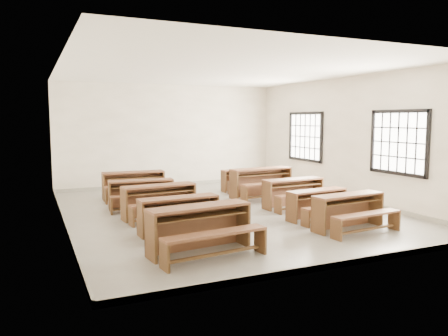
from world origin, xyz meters
name	(u,v)px	position (x,y,z in m)	size (l,w,h in m)	color
room	(228,118)	(0.09, 0.00, 2.14)	(8.50, 8.50, 3.20)	gray
desk_set_0	(201,226)	(-1.64, -2.79, 0.44)	(1.78, 1.07, 0.76)	brown
desk_set_1	(180,212)	(-1.57, -1.49, 0.40)	(1.55, 0.87, 0.68)	brown
desk_set_2	(160,199)	(-1.55, -0.11, 0.42)	(1.66, 0.98, 0.72)	brown
desk_set_3	(142,192)	(-1.68, 1.05, 0.40)	(1.58, 0.92, 0.68)	brown
desk_set_4	(134,183)	(-1.56, 2.39, 0.42)	(1.65, 0.90, 0.73)	brown
desk_set_5	(350,209)	(1.50, -2.57, 0.40)	(1.60, 0.93, 0.69)	brown
desk_set_6	(318,202)	(1.47, -1.61, 0.37)	(1.47, 0.88, 0.63)	brown
desk_set_7	(294,191)	(1.70, -0.34, 0.41)	(1.59, 0.89, 0.70)	brown
desk_set_8	(262,180)	(1.68, 1.23, 0.46)	(1.82, 1.04, 0.79)	brown
desk_set_9	(246,178)	(1.74, 2.33, 0.37)	(1.42, 0.74, 0.64)	brown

